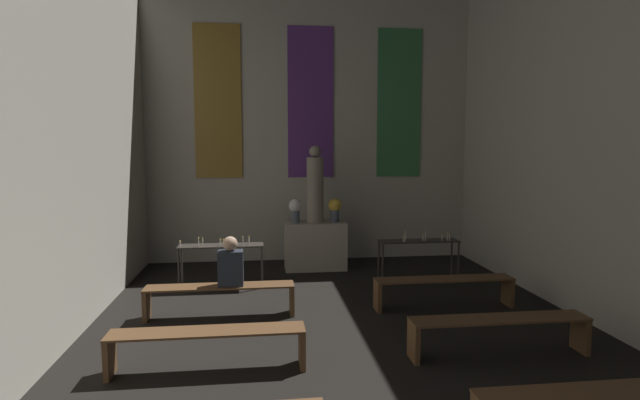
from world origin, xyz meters
TOP-DOWN VIEW (x-y plane):
  - wall_back at (0.00, 10.33)m, footprint 7.17×0.16m
  - wall_left at (-3.53, 5.14)m, footprint 0.12×10.52m
  - altar at (0.00, 9.38)m, footprint 1.22×0.59m
  - statue at (0.00, 9.38)m, footprint 0.34×0.34m
  - flower_vase_left at (-0.40, 9.38)m, footprint 0.27×0.27m
  - flower_vase_right at (0.40, 9.38)m, footprint 0.27×0.27m
  - candle_rack_left at (-1.78, 8.26)m, footprint 1.47×0.38m
  - candle_rack_right at (1.79, 8.26)m, footprint 1.47×0.38m
  - pew_third_left at (-1.69, 4.93)m, footprint 2.14×0.36m
  - pew_third_right at (1.69, 4.93)m, footprint 2.14×0.36m
  - pew_back_left at (-1.69, 6.71)m, footprint 2.14×0.36m
  - pew_back_right at (1.69, 6.71)m, footprint 2.14×0.36m
  - person_seated at (-1.53, 6.71)m, footprint 0.36×0.24m

SIDE VIEW (x-z plane):
  - pew_third_left at x=-1.69m, z-range 0.11..0.58m
  - pew_third_right at x=1.69m, z-range 0.11..0.58m
  - pew_back_left at x=-1.69m, z-range 0.11..0.58m
  - pew_back_right at x=1.69m, z-range 0.11..0.58m
  - altar at x=0.00m, z-range 0.00..0.95m
  - candle_rack_left at x=-1.78m, z-range 0.19..1.12m
  - candle_rack_right at x=1.79m, z-range 0.18..1.14m
  - person_seated at x=-1.53m, z-range 0.42..1.14m
  - flower_vase_left at x=-0.40m, z-range 1.00..1.48m
  - flower_vase_right at x=0.40m, z-range 1.00..1.48m
  - statue at x=0.00m, z-range 0.90..2.44m
  - wall_left at x=-3.53m, z-range 0.00..5.66m
  - wall_back at x=0.00m, z-range 0.03..5.69m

